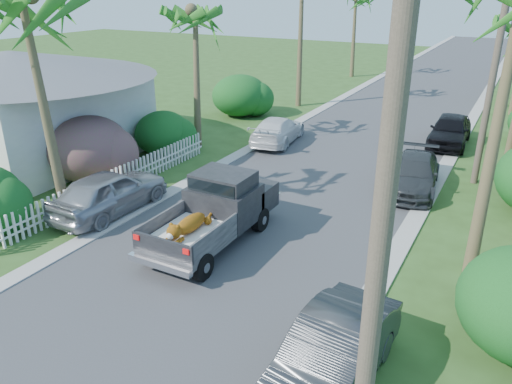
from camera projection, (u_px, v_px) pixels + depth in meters
The scene contains 18 objects.
ground at pixel (148, 320), 11.63m from camera, with size 120.00×120.00×0.00m, color #2E4A1B.
road at pixel (403, 106), 31.89m from camera, with size 8.00×100.00×0.02m, color #38383A.
curb_left at pixel (339, 99), 33.78m from camera, with size 0.60×100.00×0.06m, color #A5A39E.
curb_right at pixel (475, 114), 29.99m from camera, with size 0.60×100.00×0.06m, color #A5A39E.
pickup_truck at pixel (219, 208), 15.04m from camera, with size 1.98×5.12×2.06m.
parked_car_rn at pixel (331, 358), 9.47m from camera, with size 1.47×4.22×1.39m, color #2A2D2F.
parked_car_rm at pixel (413, 174), 18.79m from camera, with size 1.76×4.34×1.26m, color #2F3235.
parked_car_rf at pixel (450, 130), 24.00m from camera, with size 1.73×4.29×1.46m, color black.
parked_car_ln at pixel (110, 192), 16.85m from camera, with size 1.77×4.41×1.50m, color #9C9EA3.
parked_car_lf at pixel (278, 130), 24.41m from camera, with size 1.77×4.34×1.26m, color white.
palm_l_b at pixel (194, 11), 21.98m from camera, with size 4.40×4.40×7.40m.
shrub_l_b at pixel (89, 149), 19.43m from camera, with size 3.00×3.30×2.60m, color #9F165A.
shrub_l_c at pixel (163, 133), 22.61m from camera, with size 2.40×2.64×2.00m, color #144617.
shrub_l_d at pixel (240, 95), 29.28m from camera, with size 3.20×3.52×2.40m, color #144617.
picket_fence at pixel (118, 180), 18.54m from camera, with size 0.10×11.00×1.00m, color white.
house_left at pixel (19, 109), 22.21m from camera, with size 9.00×8.00×4.60m.
utility_pole_a at pixel (381, 232), 5.77m from camera, with size 1.60×0.26×9.00m.
utility_pole_b at pixel (495, 64), 17.93m from camera, with size 1.60×0.26×9.00m.
Camera 1 is at (6.78, -7.21, 7.26)m, focal length 35.00 mm.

